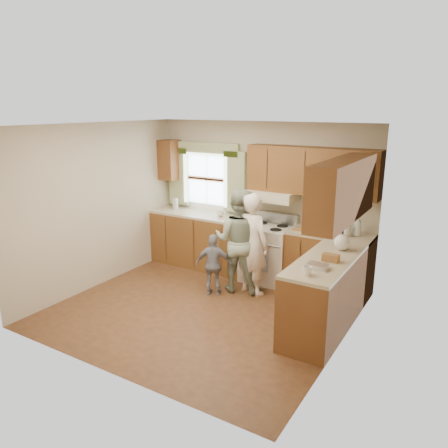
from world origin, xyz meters
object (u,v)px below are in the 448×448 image
Objects in this scene: stove at (268,252)px; woman_right at (239,241)px; woman_left at (252,244)px; child at (214,265)px.

stove is 0.70m from woman_right.
woman_left is at bearing -88.41° from stove.
woman_left is 0.23m from woman_right.
woman_right reaches higher than stove.
stove reaches higher than child.
stove is 1.02m from child.
child is at bearing -115.79° from stove.
woman_left is at bearing 168.16° from woman_right.
woman_right reaches higher than child.
child is (-0.45, -0.92, -0.00)m from stove.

